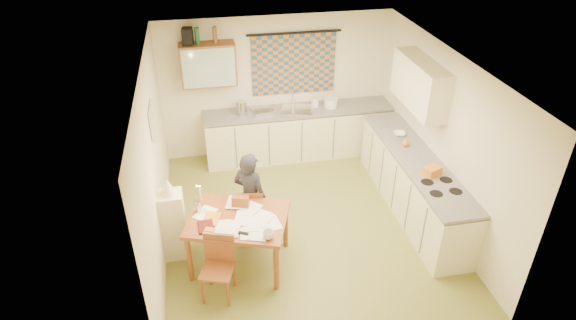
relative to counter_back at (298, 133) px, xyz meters
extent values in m
cube|color=olive|center=(-0.33, -1.95, -0.46)|extent=(4.00, 4.50, 0.02)
cube|color=white|center=(-0.33, -1.95, 2.06)|extent=(4.00, 4.50, 0.02)
cube|color=beige|center=(-0.33, 0.31, 0.80)|extent=(4.00, 0.02, 2.50)
cube|color=beige|center=(-0.33, -4.21, 0.80)|extent=(4.00, 0.02, 2.50)
cube|color=beige|center=(-2.34, -1.95, 0.80)|extent=(0.02, 4.50, 2.50)
cube|color=beige|center=(1.68, -1.95, 0.80)|extent=(0.02, 4.50, 2.50)
cube|color=navy|center=(-0.03, 0.27, 1.20)|extent=(1.45, 0.03, 1.05)
cylinder|color=black|center=(-0.03, 0.25, 1.75)|extent=(1.60, 0.04, 0.04)
cube|color=brown|center=(-1.48, 0.13, 1.35)|extent=(0.90, 0.34, 0.70)
cube|color=#99B2A5|center=(-1.48, -0.04, 1.35)|extent=(0.84, 0.02, 0.64)
cube|color=beige|center=(1.50, -1.40, 1.40)|extent=(0.34, 1.30, 0.70)
cube|color=beige|center=(-2.30, -1.55, 1.25)|extent=(0.04, 0.50, 0.40)
cube|color=beige|center=(-2.28, -1.55, 1.25)|extent=(0.01, 0.42, 0.32)
cube|color=beige|center=(0.00, 0.00, -0.02)|extent=(3.30, 0.60, 0.86)
cube|color=#63605D|center=(0.00, 0.00, 0.45)|extent=(3.30, 0.62, 0.04)
cube|color=beige|center=(1.37, -1.92, -0.02)|extent=(0.60, 2.95, 0.86)
cube|color=#63605D|center=(1.37, -1.92, 0.45)|extent=(0.62, 2.95, 0.04)
cube|color=white|center=(1.37, -2.68, -0.01)|extent=(0.59, 0.59, 0.88)
cube|color=black|center=(1.37, -2.68, 0.44)|extent=(0.56, 0.56, 0.03)
cube|color=silver|center=(-0.02, 0.00, 0.43)|extent=(0.65, 0.58, 0.10)
cylinder|color=silver|center=(-0.06, 0.18, 0.61)|extent=(0.04, 0.04, 0.28)
cube|color=silver|center=(-0.63, 0.00, 0.50)|extent=(0.39, 0.34, 0.06)
cylinder|color=silver|center=(-1.00, 0.00, 0.59)|extent=(0.22, 0.22, 0.24)
cylinder|color=white|center=(0.58, 0.00, 0.55)|extent=(0.28, 0.28, 0.16)
imported|color=white|center=(0.31, 0.05, 0.57)|extent=(0.15, 0.15, 0.20)
imported|color=white|center=(1.37, -1.22, 0.49)|extent=(0.28, 0.28, 0.05)
cube|color=orange|center=(1.37, -2.38, 0.53)|extent=(0.26, 0.23, 0.12)
sphere|color=orange|center=(1.32, -1.57, 0.52)|extent=(0.10, 0.10, 0.10)
cube|color=black|center=(-1.76, 0.13, 1.83)|extent=(0.18, 0.22, 0.26)
cylinder|color=#195926|center=(-1.62, 0.13, 1.83)|extent=(0.07, 0.07, 0.26)
cylinder|color=brown|center=(-1.34, 0.13, 1.83)|extent=(0.08, 0.08, 0.26)
cube|color=brown|center=(-1.34, -2.60, 0.27)|extent=(1.46, 1.28, 0.05)
cube|color=brown|center=(-1.12, -2.05, -0.06)|extent=(0.42, 0.42, 0.04)
cube|color=brown|center=(-1.15, -2.21, 0.16)|extent=(0.37, 0.09, 0.41)
cube|color=brown|center=(-1.67, -3.13, -0.05)|extent=(0.48, 0.48, 0.04)
cube|color=brown|center=(-1.61, -2.97, 0.18)|extent=(0.37, 0.15, 0.41)
imported|color=black|center=(-1.12, -2.11, 0.24)|extent=(0.82, 0.81, 1.37)
cube|color=beige|center=(-2.17, -2.28, 0.05)|extent=(0.32, 0.30, 1.01)
cone|color=beige|center=(-2.17, -2.28, 0.67)|extent=(0.20, 0.20, 0.22)
cube|color=brown|center=(-1.28, -2.38, 0.38)|extent=(0.24, 0.16, 0.16)
imported|color=white|center=(-1.03, -3.06, 0.35)|extent=(0.24, 0.24, 0.11)
imported|color=maroon|center=(-1.85, -2.72, 0.31)|extent=(0.20, 0.26, 0.02)
imported|color=orange|center=(-1.77, -2.55, 0.31)|extent=(0.37, 0.40, 0.02)
cube|color=orange|center=(-1.71, -2.81, 0.32)|extent=(0.14, 0.12, 0.04)
cube|color=black|center=(-1.31, -2.93, 0.31)|extent=(0.13, 0.10, 0.02)
cylinder|color=silver|center=(-1.82, -2.39, 0.39)|extent=(0.07, 0.07, 0.18)
cylinder|color=white|center=(-1.78, -2.39, 0.59)|extent=(0.03, 0.03, 0.22)
sphere|color=#FFCC66|center=(-1.81, -2.40, 0.71)|extent=(0.02, 0.02, 0.02)
cube|color=white|center=(-1.08, -2.64, 0.30)|extent=(0.35, 0.36, 0.00)
cube|color=white|center=(-1.31, -2.77, 0.30)|extent=(0.36, 0.36, 0.00)
cube|color=white|center=(-0.95, -2.80, 0.30)|extent=(0.25, 0.33, 0.00)
cube|color=white|center=(-1.24, -2.91, 0.30)|extent=(0.24, 0.32, 0.00)
cube|color=white|center=(-1.75, -2.44, 0.31)|extent=(0.35, 0.36, 0.00)
cube|color=white|center=(-1.12, -2.96, 0.31)|extent=(0.30, 0.35, 0.00)
cube|color=white|center=(-1.48, -2.84, 0.31)|extent=(0.21, 0.30, 0.00)
cube|color=white|center=(-1.54, -2.78, 0.31)|extent=(0.27, 0.34, 0.00)
cube|color=white|center=(-1.16, -2.47, 0.31)|extent=(0.36, 0.36, 0.00)
cube|color=white|center=(-1.19, -2.78, 0.31)|extent=(0.24, 0.32, 0.00)
cube|color=white|center=(-1.05, -2.70, 0.31)|extent=(0.35, 0.36, 0.00)
cube|color=white|center=(-1.35, -2.29, 0.32)|extent=(0.28, 0.34, 0.00)
cube|color=white|center=(-1.45, -2.80, 0.32)|extent=(0.29, 0.35, 0.00)
cube|color=white|center=(-1.28, -2.65, 0.32)|extent=(0.29, 0.35, 0.00)
camera|label=1|loc=(-1.64, -7.45, 4.11)|focal=30.00mm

